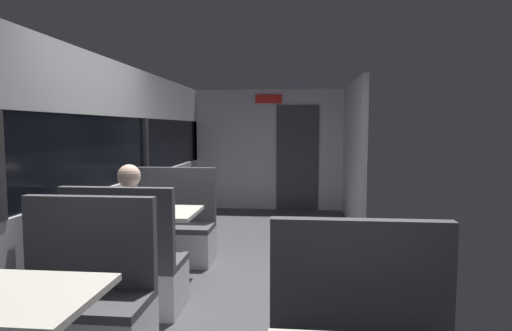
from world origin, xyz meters
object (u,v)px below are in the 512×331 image
Objects in this scene: bench_near_window_facing_entry at (80,313)px; dining_table_mid_window at (153,220)px; coffee_cup_primary at (150,207)px; bench_mid_window_facing_end at (127,274)px; seated_passenger at (129,247)px; bench_mid_window_facing_entry at (173,234)px; dining_table_near_window at (9,313)px.

bench_near_window_facing_entry is 1.22× the size of dining_table_mid_window.
coffee_cup_primary is at bearing -102.24° from dining_table_mid_window.
seated_passenger is (0.00, 0.07, 0.21)m from bench_mid_window_facing_end.
bench_mid_window_facing_entry is 0.87× the size of seated_passenger.
bench_mid_window_facing_end is at bearing 90.00° from bench_near_window_facing_entry.
bench_mid_window_facing_end reaches higher than dining_table_near_window.
dining_table_near_window is at bearing -90.00° from seated_passenger.
bench_near_window_facing_entry is at bearing -90.00° from seated_passenger.
seated_passenger is (0.00, 0.87, 0.21)m from bench_near_window_facing_entry.
seated_passenger is at bearing 90.00° from bench_near_window_facing_entry.
dining_table_near_window is 1.57m from seated_passenger.
bench_mid_window_facing_end is 0.87× the size of seated_passenger.
bench_mid_window_facing_entry is at bearing 90.00° from dining_table_mid_window.
seated_passenger reaches higher than dining_table_mid_window.
bench_mid_window_facing_entry reaches higher than dining_table_near_window.
dining_table_near_window is 0.82× the size of bench_mid_window_facing_end.
dining_table_mid_window is 0.16m from coffee_cup_primary.
bench_near_window_facing_entry is 1.00× the size of bench_mid_window_facing_end.
dining_table_mid_window is 0.82× the size of bench_mid_window_facing_entry.
bench_near_window_facing_entry and bench_mid_window_facing_entry have the same top height.
bench_near_window_facing_entry is at bearing -90.00° from dining_table_mid_window.
dining_table_mid_window is at bearing 90.00° from bench_near_window_facing_entry.
bench_mid_window_facing_entry reaches higher than coffee_cup_primary.
bench_near_window_facing_entry is 0.87× the size of seated_passenger.
bench_near_window_facing_entry is 12.22× the size of coffee_cup_primary.
bench_mid_window_facing_end is at bearing -90.00° from dining_table_mid_window.
seated_passenger is (0.00, 1.56, -0.10)m from dining_table_near_window.
bench_mid_window_facing_entry reaches higher than dining_table_mid_window.
dining_table_mid_window is 0.77m from bench_mid_window_facing_entry.
seated_passenger reaches higher than coffee_cup_primary.
dining_table_near_window and dining_table_mid_window have the same top height.
dining_table_mid_window is 0.71× the size of seated_passenger.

